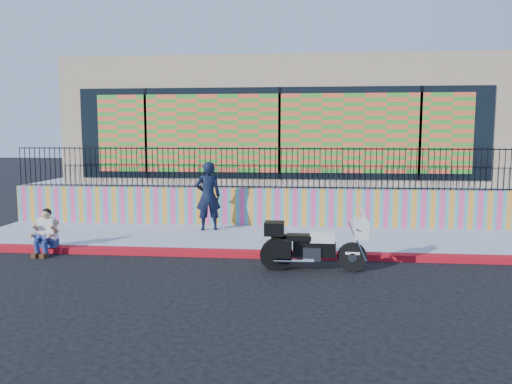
# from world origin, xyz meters

# --- Properties ---
(ground) EXTENTS (90.00, 90.00, 0.00)m
(ground) POSITION_xyz_m (0.00, 0.00, 0.00)
(ground) COLOR black
(ground) RESTS_ON ground
(red_curb) EXTENTS (16.00, 0.30, 0.15)m
(red_curb) POSITION_xyz_m (0.00, 0.00, 0.07)
(red_curb) COLOR #9F0B1A
(red_curb) RESTS_ON ground
(sidewalk) EXTENTS (16.00, 3.00, 0.15)m
(sidewalk) POSITION_xyz_m (0.00, 1.65, 0.07)
(sidewalk) COLOR #98A0B6
(sidewalk) RESTS_ON ground
(mural_wall) EXTENTS (16.00, 0.20, 1.10)m
(mural_wall) POSITION_xyz_m (0.00, 3.25, 0.70)
(mural_wall) COLOR #E93D7B
(mural_wall) RESTS_ON sidewalk
(metal_fence) EXTENTS (15.80, 0.04, 1.20)m
(metal_fence) POSITION_xyz_m (0.00, 3.25, 1.85)
(metal_fence) COLOR black
(metal_fence) RESTS_ON mural_wall
(elevated_platform) EXTENTS (16.00, 10.00, 1.25)m
(elevated_platform) POSITION_xyz_m (0.00, 8.35, 0.62)
(elevated_platform) COLOR #98A0B6
(elevated_platform) RESTS_ON ground
(storefront_building) EXTENTS (14.00, 8.06, 4.00)m
(storefront_building) POSITION_xyz_m (0.00, 8.13, 3.25)
(storefront_building) COLOR tan
(storefront_building) RESTS_ON elevated_platform
(police_motorcycle) EXTENTS (2.18, 0.72, 1.36)m
(police_motorcycle) POSITION_xyz_m (0.95, -1.00, 0.57)
(police_motorcycle) COLOR black
(police_motorcycle) RESTS_ON ground
(police_officer) EXTENTS (0.80, 0.64, 1.92)m
(police_officer) POSITION_xyz_m (-1.90, 2.39, 1.11)
(police_officer) COLOR black
(police_officer) RESTS_ON sidewalk
(seated_man) EXTENTS (0.54, 0.71, 1.06)m
(seated_man) POSITION_xyz_m (-5.29, -0.25, 0.45)
(seated_man) COLOR navy
(seated_man) RESTS_ON ground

